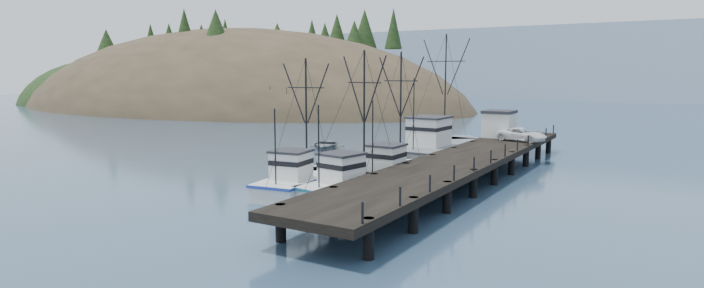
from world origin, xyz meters
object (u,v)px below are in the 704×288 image
at_px(trawler_near, 355,185).
at_px(trawler_far, 395,173).
at_px(trawler_mid, 301,181).
at_px(pickup_truck, 522,135).
at_px(work_vessel, 438,149).
at_px(motorboat, 325,149).
at_px(pier_shed, 499,124).
at_px(pier, 463,161).

height_order(trawler_near, trawler_far, trawler_far).
height_order(trawler_mid, pickup_truck, trawler_mid).
xyz_separation_m(work_vessel, motorboat, (-14.63, 2.00, -1.23)).
bearing_deg(motorboat, pier_shed, -11.45).
bearing_deg(trawler_near, trawler_mid, -169.52).
bearing_deg(trawler_far, pier, 38.72).
bearing_deg(trawler_near, pickup_truck, 74.34).
height_order(pier_shed, motorboat, pier_shed).
distance_m(work_vessel, pickup_truck, 8.41).
bearing_deg(trawler_far, trawler_near, -92.82).
xyz_separation_m(pier, trawler_near, (-4.61, -9.08, -0.87)).
height_order(work_vessel, pickup_truck, work_vessel).
bearing_deg(pier, work_vessel, 123.62).
bearing_deg(motorboat, trawler_mid, -86.27).
xyz_separation_m(trawler_mid, motorboat, (-11.34, 20.08, -0.82)).
bearing_deg(motorboat, work_vessel, -33.52).
bearing_deg(pier, trawler_mid, -131.65).
distance_m(trawler_near, work_vessel, 17.33).
height_order(pier, trawler_mid, trawler_mid).
bearing_deg(trawler_mid, trawler_near, 10.48).
bearing_deg(pickup_truck, pier, -172.84).
distance_m(trawler_mid, pier_shed, 26.00).
height_order(trawler_far, pier_shed, trawler_far).
xyz_separation_m(trawler_far, work_vessel, (-1.14, 11.70, 0.41)).
height_order(trawler_far, pickup_truck, trawler_far).
relative_size(trawler_mid, pier_shed, 3.15).
height_order(pier, trawler_near, trawler_near).
relative_size(trawler_far, work_vessel, 0.70).
bearing_deg(pier, pier_shed, 95.58).
relative_size(work_vessel, motorboat, 2.64).
relative_size(trawler_mid, pickup_truck, 2.12).
bearing_deg(trawler_far, pier_shed, 81.16).
height_order(pickup_truck, motorboat, pickup_truck).
bearing_deg(pier_shed, trawler_far, -98.84).
relative_size(pier, trawler_far, 4.12).
relative_size(trawler_near, pier_shed, 3.32).
relative_size(trawler_far, pickup_truck, 2.25).
xyz_separation_m(trawler_near, motorboat, (-15.50, 19.31, -0.82)).
xyz_separation_m(trawler_near, pickup_truck, (6.11, 21.78, 1.84)).
relative_size(pier, trawler_near, 4.14).
distance_m(trawler_far, motorboat, 20.91).
distance_m(trawler_mid, motorboat, 23.07).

